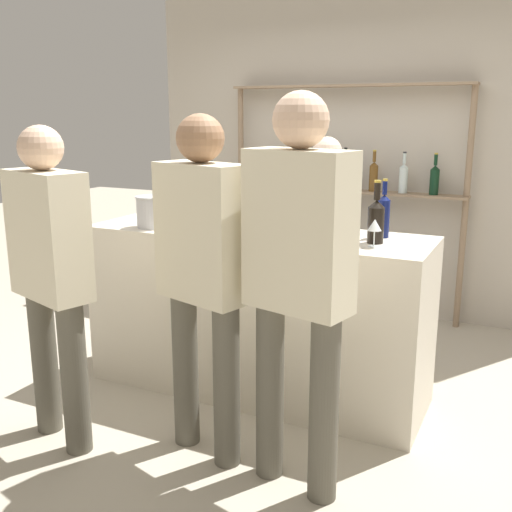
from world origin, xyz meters
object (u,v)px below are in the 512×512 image
object	(u,v)px
counter_bottle_0	(384,215)
counter_bottle_1	(229,203)
server_behind_counter	(325,229)
customer_right	(298,268)
counter_bottle_2	(350,225)
ice_bucket	(153,212)
customer_center	(203,265)
cork_jar	(290,217)
counter_bottle_4	(376,220)
customer_left	(51,266)
counter_bottle_3	(267,208)
wine_glass	(375,226)

from	to	relation	value
counter_bottle_0	counter_bottle_1	world-z (taller)	counter_bottle_1
counter_bottle_1	server_behind_counter	size ratio (longest dim) A/B	0.22
customer_right	counter_bottle_2	bearing A→B (deg)	10.67
ice_bucket	customer_center	bearing A→B (deg)	-40.14
ice_bucket	cork_jar	xyz separation A→B (m)	(0.77, 0.37, -0.03)
server_behind_counter	customer_center	bearing A→B (deg)	-11.09
counter_bottle_4	ice_bucket	xyz separation A→B (m)	(-1.37, -0.15, -0.03)
customer_left	counter_bottle_2	bearing A→B (deg)	-40.23
counter_bottle_0	counter_bottle_2	bearing A→B (deg)	-105.81
customer_right	counter_bottle_4	bearing A→B (deg)	4.67
customer_left	counter_bottle_4	bearing A→B (deg)	-37.37
cork_jar	counter_bottle_3	bearing A→B (deg)	-115.64
customer_right	wine_glass	bearing A→B (deg)	1.84
counter_bottle_2	server_behind_counter	xyz separation A→B (m)	(-0.47, 0.96, -0.24)
customer_right	counter_bottle_1	bearing A→B (deg)	55.05
customer_right	customer_left	bearing A→B (deg)	110.52
customer_left	customer_right	world-z (taller)	customer_right
ice_bucket	server_behind_counter	world-z (taller)	server_behind_counter
customer_left	customer_right	size ratio (longest dim) A/B	0.92
counter_bottle_0	ice_bucket	xyz separation A→B (m)	(-1.37, -0.32, -0.03)
counter_bottle_0	counter_bottle_3	bearing A→B (deg)	-170.16
counter_bottle_4	server_behind_counter	size ratio (longest dim) A/B	0.22
counter_bottle_4	customer_left	xyz separation A→B (m)	(-1.41, -0.99, -0.19)
counter_bottle_1	customer_left	xyz separation A→B (m)	(-0.42, -1.14, -0.20)
counter_bottle_2	cork_jar	distance (m)	0.63
counter_bottle_4	wine_glass	distance (m)	0.11
counter_bottle_1	counter_bottle_2	xyz separation A→B (m)	(0.90, -0.31, -0.01)
customer_left	customer_right	bearing A→B (deg)	-65.12
ice_bucket	customer_left	size ratio (longest dim) A/B	0.13
cork_jar	customer_center	world-z (taller)	customer_center
wine_glass	customer_left	world-z (taller)	customer_left
wine_glass	ice_bucket	world-z (taller)	ice_bucket
counter_bottle_0	cork_jar	xyz separation A→B (m)	(-0.60, 0.05, -0.07)
counter_bottle_1	customer_center	xyz separation A→B (m)	(0.34, -0.90, -0.16)
server_behind_counter	customer_left	bearing A→B (deg)	-33.34
customer_left	wine_glass	bearing A→B (deg)	-40.69
server_behind_counter	counter_bottle_3	bearing A→B (deg)	-16.38
cork_jar	customer_left	bearing A→B (deg)	-123.96
counter_bottle_2	customer_right	size ratio (longest dim) A/B	0.17
counter_bottle_3	counter_bottle_0	bearing A→B (deg)	9.84
counter_bottle_1	counter_bottle_3	bearing A→B (deg)	-16.52
counter_bottle_4	customer_center	world-z (taller)	customer_center
counter_bottle_2	counter_bottle_4	distance (m)	0.19
counter_bottle_3	customer_center	size ratio (longest dim) A/B	0.21
counter_bottle_1	cork_jar	xyz separation A→B (m)	(0.40, 0.07, -0.07)
counter_bottle_1	ice_bucket	xyz separation A→B (m)	(-0.38, -0.30, -0.04)
ice_bucket	customer_right	size ratio (longest dim) A/B	0.12
counter_bottle_0	counter_bottle_3	distance (m)	0.69
counter_bottle_0	customer_center	world-z (taller)	customer_center
customer_right	customer_center	bearing A→B (deg)	95.89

